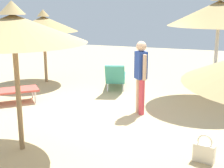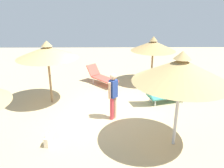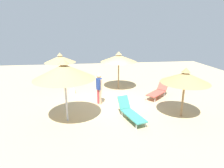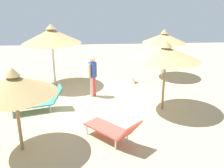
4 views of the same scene
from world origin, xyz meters
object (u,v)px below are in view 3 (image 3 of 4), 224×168
parasol_umbrella_far_right (119,58)px  person_standing_back (99,87)px  parasol_umbrella_front (64,71)px  lounge_chair_center (130,112)px  parasol_umbrella_far_left (60,59)px  handbag (73,91)px  parasol_umbrella_near_right (185,78)px  lounge_chair_edge (158,91)px

parasol_umbrella_far_right → person_standing_back: parasol_umbrella_far_right is taller
parasol_umbrella_front → lounge_chair_center: 3.44m
parasol_umbrella_far_left → handbag: parasol_umbrella_far_left is taller
parasol_umbrella_near_right → handbag: bearing=-126.4°
lounge_chair_edge → handbag: 5.35m
parasol_umbrella_far_right → person_standing_back: (2.54, -1.48, -1.15)m
parasol_umbrella_far_right → handbag: (0.60, -3.07, -1.94)m
parasol_umbrella_front → parasol_umbrella_near_right: (0.24, 5.32, -0.39)m
parasol_umbrella_far_left → lounge_chair_center: size_ratio=1.22×
parasol_umbrella_far_right → person_standing_back: bearing=-30.2°
parasol_umbrella_far_right → handbag: size_ratio=5.39×
parasol_umbrella_far_right → parasol_umbrella_near_right: parasol_umbrella_far_right is taller
lounge_chair_center → handbag: size_ratio=4.19×
handbag → lounge_chair_center: bearing=36.3°
parasol_umbrella_near_right → parasol_umbrella_far_right: bearing=-153.4°
parasol_umbrella_near_right → parasol_umbrella_front: bearing=-92.5°
lounge_chair_edge → parasol_umbrella_front: bearing=-65.7°
parasol_umbrella_far_left → person_standing_back: parasol_umbrella_far_left is taller
parasol_umbrella_near_right → lounge_chair_edge: (-2.55, -0.20, -1.49)m
lounge_chair_center → person_standing_back: person_standing_back is taller
parasol_umbrella_front → parasol_umbrella_far_right: parasol_umbrella_front is taller
parasol_umbrella_far_left → parasol_umbrella_far_right: parasol_umbrella_far_right is taller
parasol_umbrella_near_right → person_standing_back: 4.36m
parasol_umbrella_far_left → parasol_umbrella_front: (5.32, 0.87, 0.30)m
lounge_chair_edge → parasol_umbrella_far_left: bearing=-116.6°
parasol_umbrella_far_left → parasol_umbrella_front: size_ratio=0.86×
parasol_umbrella_front → parasol_umbrella_far_right: bearing=144.8°
handbag → parasol_umbrella_near_right: bearing=53.6°
lounge_chair_center → lounge_chair_edge: size_ratio=1.15×
parasol_umbrella_front → parasol_umbrella_far_right: (-4.31, 3.04, -0.17)m
parasol_umbrella_far_left → parasol_umbrella_far_right: bearing=75.5°
parasol_umbrella_front → lounge_chair_center: parasol_umbrella_front is taller
parasol_umbrella_far_right → lounge_chair_edge: (2.00, 2.08, -1.70)m
parasol_umbrella_far_right → lounge_chair_center: (4.53, -0.19, -1.75)m
parasol_umbrella_far_left → parasol_umbrella_near_right: size_ratio=1.03×
parasol_umbrella_far_left → parasol_umbrella_near_right: bearing=48.1°
parasol_umbrella_near_right → handbag: parasol_umbrella_near_right is taller
parasol_umbrella_far_right → lounge_chair_edge: size_ratio=1.47×
handbag → parasol_umbrella_far_left: bearing=-152.5°
lounge_chair_center → handbag: lounge_chair_center is taller
parasol_umbrella_far_left → handbag: size_ratio=5.10×
parasol_umbrella_far_left → handbag: (1.61, 0.84, -1.81)m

